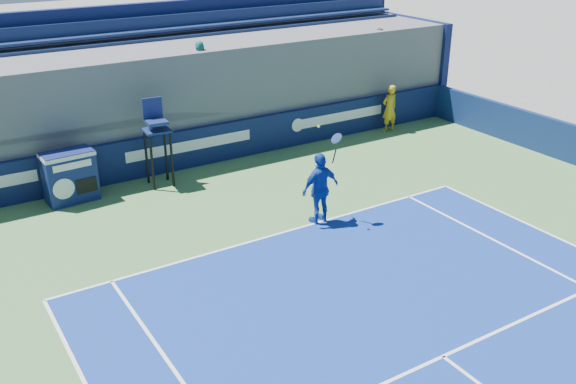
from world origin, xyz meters
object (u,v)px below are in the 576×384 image
umpire_chair (157,133)px  tennis_player (320,188)px  match_clock (70,175)px  ball_person (390,108)px

umpire_chair → tennis_player: tennis_player is taller
match_clock → umpire_chair: bearing=-4.3°
ball_person → tennis_player: (-6.17, -4.70, 0.08)m
ball_person → tennis_player: size_ratio=0.64×
match_clock → umpire_chair: (2.42, -0.18, 0.79)m
ball_person → tennis_player: tennis_player is taller
ball_person → umpire_chair: bearing=1.7°
ball_person → tennis_player: bearing=36.8°
tennis_player → match_clock: bearing=137.0°
ball_person → umpire_chair: 8.67m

